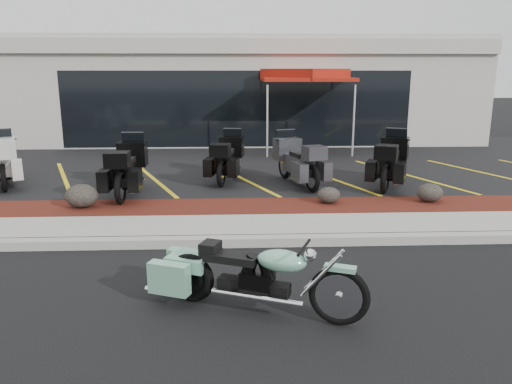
{
  "coord_description": "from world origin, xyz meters",
  "views": [
    {
      "loc": [
        -0.12,
        -6.87,
        2.81
      ],
      "look_at": [
        0.24,
        1.2,
        0.83
      ],
      "focal_mm": 35.0,
      "sensor_mm": 36.0,
      "label": 1
    }
  ],
  "objects_px": {
    "traffic_cone": "(224,157)",
    "hero_cruiser": "(339,288)",
    "popup_canopy": "(306,76)",
    "touring_white": "(3,154)"
  },
  "relations": [
    {
      "from": "traffic_cone",
      "to": "hero_cruiser",
      "type": "bearing_deg",
      "value": -80.97
    },
    {
      "from": "traffic_cone",
      "to": "popup_canopy",
      "type": "distance_m",
      "value": 4.39
    },
    {
      "from": "hero_cruiser",
      "to": "traffic_cone",
      "type": "xyz_separation_m",
      "value": [
        -1.45,
        9.13,
        -0.07
      ]
    },
    {
      "from": "hero_cruiser",
      "to": "popup_canopy",
      "type": "distance_m",
      "value": 12.05
    },
    {
      "from": "traffic_cone",
      "to": "popup_canopy",
      "type": "height_order",
      "value": "popup_canopy"
    },
    {
      "from": "hero_cruiser",
      "to": "popup_canopy",
      "type": "xyz_separation_m",
      "value": [
        1.24,
        11.79,
        2.15
      ]
    },
    {
      "from": "hero_cruiser",
      "to": "popup_canopy",
      "type": "bearing_deg",
      "value": 105.91
    },
    {
      "from": "touring_white",
      "to": "popup_canopy",
      "type": "relative_size",
      "value": 0.59
    },
    {
      "from": "popup_canopy",
      "to": "hero_cruiser",
      "type": "bearing_deg",
      "value": -114.49
    },
    {
      "from": "hero_cruiser",
      "to": "touring_white",
      "type": "bearing_deg",
      "value": 154.71
    }
  ]
}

